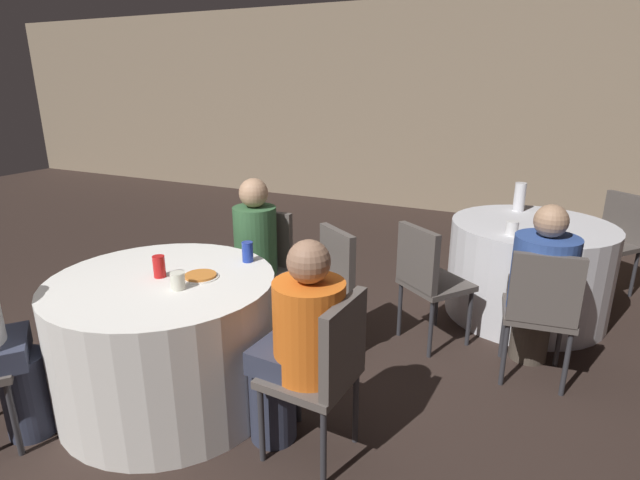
% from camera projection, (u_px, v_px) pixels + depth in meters
% --- Properties ---
extents(ground_plane, '(16.00, 16.00, 0.00)m').
position_uv_depth(ground_plane, '(195.00, 416.00, 2.77)').
color(ground_plane, '#332621').
extents(wall_back, '(16.00, 0.06, 2.80)m').
position_uv_depth(wall_back, '(433.00, 109.00, 6.75)').
color(wall_back, gray).
rests_on(wall_back, ground_plane).
extents(table_near, '(1.24, 1.24, 0.75)m').
position_uv_depth(table_near, '(167.00, 339.00, 2.84)').
color(table_near, white).
rests_on(table_near, ground_plane).
extents(table_far, '(1.20, 1.20, 0.75)m').
position_uv_depth(table_far, '(528.00, 270.00, 3.88)').
color(table_far, silver).
rests_on(table_far, ground_plane).
extents(chair_near_northeast, '(0.56, 0.56, 0.86)m').
position_uv_depth(chair_near_northeast, '(325.00, 281.00, 3.27)').
color(chair_near_northeast, '#59514C').
rests_on(chair_near_northeast, ground_plane).
extents(chair_near_east, '(0.43, 0.42, 0.86)m').
position_uv_depth(chair_near_east, '(326.00, 364.00, 2.32)').
color(chair_near_east, '#59514C').
rests_on(chair_near_east, ground_plane).
extents(chair_near_north, '(0.40, 0.41, 0.86)m').
position_uv_depth(chair_near_north, '(263.00, 259.00, 3.68)').
color(chair_near_north, '#59514C').
rests_on(chair_near_north, ground_plane).
extents(chair_far_southwest, '(0.56, 0.56, 0.86)m').
position_uv_depth(chair_far_southwest, '(427.00, 274.00, 3.39)').
color(chair_far_southwest, '#59514C').
rests_on(chair_far_southwest, ground_plane).
extents(chair_far_south, '(0.45, 0.45, 0.86)m').
position_uv_depth(chair_far_south, '(541.00, 305.00, 2.92)').
color(chair_far_south, '#59514C').
rests_on(chair_far_south, ground_plane).
extents(chair_far_northeast, '(0.56, 0.56, 0.86)m').
position_uv_depth(chair_far_northeast, '(616.00, 234.00, 4.25)').
color(chair_far_northeast, '#59514C').
rests_on(chair_far_northeast, ground_plane).
extents(person_orange_shirt, '(0.51, 0.35, 1.12)m').
position_uv_depth(person_orange_shirt, '(296.00, 347.00, 2.38)').
color(person_orange_shirt, '#33384C').
rests_on(person_orange_shirt, ground_plane).
extents(person_green_jacket, '(0.31, 0.49, 1.14)m').
position_uv_depth(person_green_jacket, '(250.00, 260.00, 3.52)').
color(person_green_jacket, '#33384C').
rests_on(person_green_jacket, ground_plane).
extents(person_blue_shirt, '(0.39, 0.52, 1.11)m').
position_uv_depth(person_blue_shirt, '(540.00, 287.00, 3.05)').
color(person_blue_shirt, '#4C4238').
rests_on(person_blue_shirt, ground_plane).
extents(pizza_plate_near, '(0.20, 0.20, 0.02)m').
position_uv_depth(pizza_plate_near, '(200.00, 276.00, 2.75)').
color(pizza_plate_near, white).
rests_on(pizza_plate_near, table_near).
extents(soda_can_blue, '(0.07, 0.07, 0.12)m').
position_uv_depth(soda_can_blue, '(248.00, 252.00, 2.97)').
color(soda_can_blue, '#1E38A5').
rests_on(soda_can_blue, table_near).
extents(soda_can_red, '(0.07, 0.07, 0.12)m').
position_uv_depth(soda_can_red, '(159.00, 266.00, 2.74)').
color(soda_can_red, red).
rests_on(soda_can_red, table_near).
extents(cup_near, '(0.08, 0.08, 0.09)m').
position_uv_depth(cup_near, '(178.00, 281.00, 2.58)').
color(cup_near, silver).
rests_on(cup_near, table_near).
extents(bottle_far, '(0.09, 0.09, 0.23)m').
position_uv_depth(bottle_far, '(520.00, 197.00, 4.10)').
color(bottle_far, white).
rests_on(bottle_far, table_far).
extents(cup_far, '(0.08, 0.08, 0.10)m').
position_uv_depth(cup_far, '(512.00, 228.00, 3.48)').
color(cup_far, white).
rests_on(cup_far, table_far).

